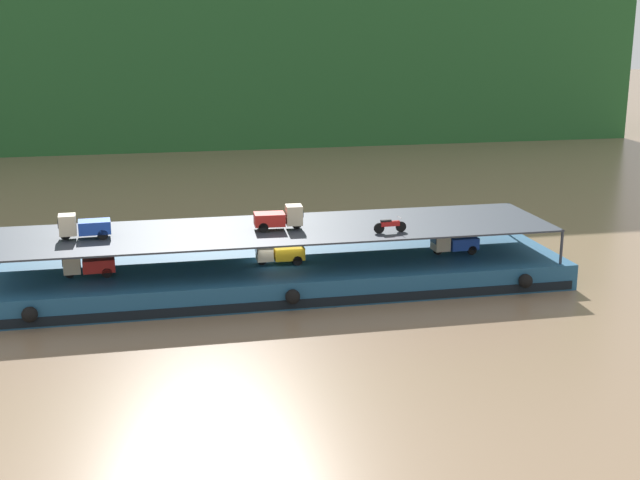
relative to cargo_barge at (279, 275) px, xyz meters
The scene contains 9 objects.
ground_plane 0.75m from the cargo_barge, 90.00° to the left, with size 400.00×400.00×0.00m, color #7F664C.
cargo_barge is the anchor object (origin of this frame).
cargo_rack 2.69m from the cargo_barge, 90.00° to the left, with size 31.58×7.48×2.00m.
mini_truck_lower_stern 10.68m from the cargo_barge, behind, with size 2.79×1.29×1.38m.
mini_truck_lower_aft 1.47m from the cargo_barge, 98.01° to the right, with size 2.75×1.21×1.38m.
mini_truck_lower_mid 10.60m from the cargo_barge, ahead, with size 2.78×1.28×1.38m.
mini_truck_upper_stern 11.23m from the cargo_barge, behind, with size 2.79×1.29×1.38m.
mini_truck_upper_mid 3.45m from the cargo_barge, 86.21° to the right, with size 2.79×1.28×1.38m.
motorcycle_upper_port 7.08m from the cargo_barge, 20.57° to the right, with size 1.90×0.55×0.87m.
Camera 1 is at (-7.44, -45.92, 14.96)m, focal length 47.19 mm.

